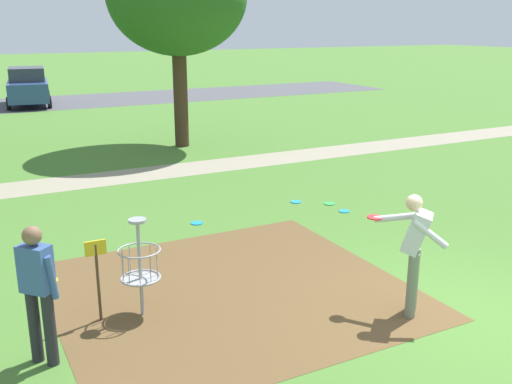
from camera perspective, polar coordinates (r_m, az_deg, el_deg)
The scene contains 12 objects.
ground_plane at distance 8.70m, azimuth 19.15°, elevation -11.30°, with size 160.00×160.00×0.00m, color #47752D.
dirt_tee_pad at distance 8.96m, azimuth -2.52°, elevation -9.52°, with size 5.06×4.77×0.01m, color brown.
disc_golf_basket at distance 8.10m, azimuth -11.66°, elevation -6.90°, with size 0.98×0.58×1.39m.
player_foreground_watching at distance 7.23m, azimuth -20.43°, elevation -8.68°, with size 0.45×0.46×1.71m.
player_throwing at distance 8.19m, azimuth 15.12°, elevation -5.15°, with size 0.65×1.09×1.71m.
frisbee_near_basket at distance 13.21m, azimuth 3.90°, elevation -0.97°, with size 0.23×0.23×0.02m, color #1E93DB.
frisbee_mid_grass at distance 12.68m, azimuth 8.57°, elevation -1.85°, with size 0.23×0.23×0.02m, color #1E93DB.
frisbee_far_left at distance 13.16m, azimuth 7.16°, elevation -1.13°, with size 0.25×0.25×0.02m, color green.
frisbee_far_right at distance 11.86m, azimuth -5.78°, elevation -3.03°, with size 0.24×0.24×0.02m, color #1E93DB.
parking_lot_strip at distance 32.06m, azimuth -17.15°, elevation 8.43°, with size 36.00×6.00×0.01m, color #4C4C51.
parked_car_leftmost at distance 31.00m, azimuth -21.29°, elevation 9.53°, with size 2.37×4.39×1.84m.
gravel_path at distance 16.41m, azimuth -5.96°, elevation 2.33°, with size 40.00×1.49×0.00m, color gray.
Camera 1 is at (-5.86, -5.14, 3.87)m, focal length 41.15 mm.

